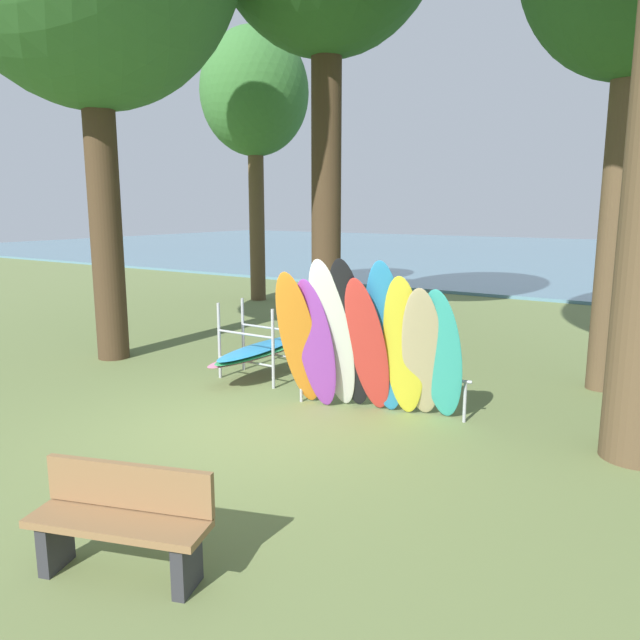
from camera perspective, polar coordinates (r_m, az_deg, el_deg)
name	(u,v)px	position (r m, az deg, el deg)	size (l,w,h in m)	color
ground_plane	(235,427)	(8.00, -7.95, -9.88)	(80.00, 80.00, 0.00)	olive
lake_water	(606,257)	(37.02, 25.21, 5.38)	(80.00, 36.00, 0.10)	slate
tree_deep_back	(255,96)	(18.55, -6.16, 20.17)	(3.10, 3.10, 7.76)	brown
leaning_board_pile	(367,345)	(7.95, 4.39, -2.40)	(2.53, 1.51, 2.18)	orange
board_storage_rack	(258,351)	(9.96, -5.83, -2.87)	(1.15, 2.13, 1.25)	#9EA0A5
park_bench	(122,519)	(5.07, -18.08, -17.34)	(1.46, 0.83, 0.85)	#2D2D33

